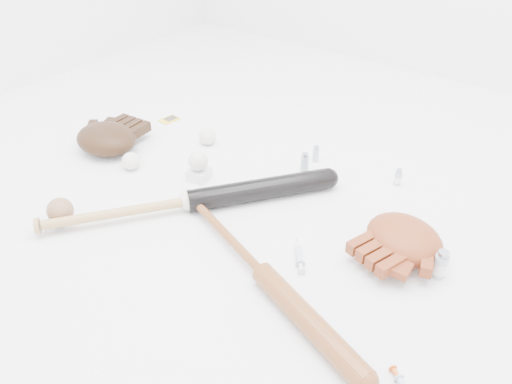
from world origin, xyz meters
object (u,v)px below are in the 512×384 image
Objects in this scene: bat_wood at (263,274)px; bat_dark at (191,201)px; pedestal at (199,174)px; glove_dark at (106,138)px.

bat_dark is at bearing -178.48° from bat_wood.
bat_dark is 14.46× the size of pedestal.
glove_dark reaches higher than bat_dark.
bat_wood is 0.92m from glove_dark.
glove_dark is at bearing -172.12° from pedestal.
glove_dark is (-0.89, 0.22, 0.02)m from bat_wood.
pedestal is (-0.48, 0.28, -0.01)m from bat_wood.
bat_wood is (0.37, -0.13, -0.01)m from bat_dark.
bat_dark reaches higher than pedestal.
glove_dark is 4.19× the size of pedestal.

